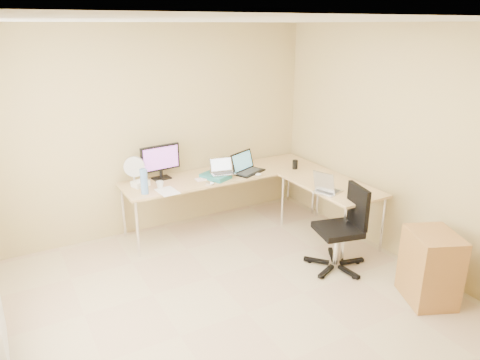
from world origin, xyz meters
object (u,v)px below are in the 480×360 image
laptop_black (248,163)px  laptop_center (223,166)px  monitor (161,162)px  cabinet (430,267)px  water_bottle (144,181)px  laptop_return (329,183)px  keyboard (209,178)px  desk_return (330,211)px  office_chair (338,226)px  desk_fan (134,171)px  desk_main (224,199)px  mug (160,185)px

laptop_black → laptop_center: bearing=161.1°
monitor → cabinet: size_ratio=0.72×
water_bottle → cabinet: (2.06, -2.33, -0.52)m
laptop_center → laptop_return: (0.84, -1.05, -0.04)m
monitor → laptop_center: (0.69, -0.36, -0.07)m
water_bottle → keyboard: bearing=7.5°
desk_return → office_chair: 0.75m
desk_return → desk_fan: 2.48m
laptop_center → keyboard: size_ratio=0.82×
water_bottle → laptop_return: bearing=-28.0°
desk_main → keyboard: (-0.25, -0.09, 0.37)m
laptop_center → keyboard: 0.22m
laptop_center → mug: laptop_center is taller
keyboard → desk_main: bearing=19.2°
desk_fan → cabinet: desk_fan is taller
desk_return → laptop_return: 0.56m
monitor → laptop_center: bearing=-33.2°
laptop_black → laptop_return: laptop_black is taller
laptop_black → keyboard: laptop_black is taller
desk_main → laptop_return: 1.49m
keyboard → cabinet: 2.74m
laptop_black → water_bottle: size_ratio=1.43×
mug → cabinet: (1.85, -2.41, -0.41)m
monitor → office_chair: 2.30m
cabinet → mug: bearing=151.4°
monitor → desk_fan: 0.35m
keyboard → cabinet: size_ratio=0.52×
desk_main → laptop_black: bearing=-21.9°
cabinet → water_bottle: bearing=155.4°
mug → water_bottle: 0.25m
water_bottle → laptop_center: bearing=2.6°
mug → office_chair: bearing=-45.2°
desk_main → desk_fan: size_ratio=8.27×
laptop_return → cabinet: bearing=168.4°
laptop_black → cabinet: size_ratio=0.60×
mug → desk_fan: 0.40m
laptop_black → office_chair: bearing=-103.8°
desk_return → water_bottle: size_ratio=4.37×
keyboard → water_bottle: (-0.88, -0.12, 0.14)m
monitor → water_bottle: (-0.35, -0.40, -0.07)m
desk_main → office_chair: (0.56, -1.61, 0.14)m
desk_fan → keyboard: bearing=3.2°
mug → laptop_return: 1.98m
laptop_black → desk_fan: desk_fan is taller
mug → laptop_black: bearing=-0.1°
desk_fan → water_bottle: bearing=-68.8°
monitor → desk_fan: monitor is taller
desk_fan → monitor: bearing=21.2°
mug → laptop_return: size_ratio=0.28×
keyboard → water_bottle: water_bottle is taller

